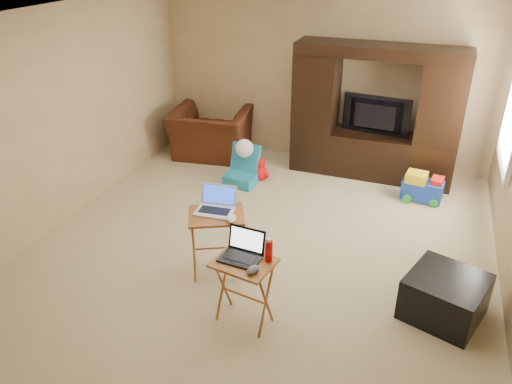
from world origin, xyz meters
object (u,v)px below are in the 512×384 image
at_px(recliner, 211,133).
at_px(child_rocker, 241,166).
at_px(entertainment_center, 375,113).
at_px(television, 375,117).
at_px(tray_table_right, 244,292).
at_px(water_bottle, 269,251).
at_px(plush_toy, 259,169).
at_px(push_toy, 423,187).
at_px(tray_table_left, 217,244).
at_px(laptop_right, 240,248).
at_px(laptop_left, 214,202).
at_px(ottoman, 445,297).
at_px(mouse_left, 231,218).
at_px(mouse_right, 253,270).

relative_size(recliner, child_rocker, 2.09).
height_order(entertainment_center, television, entertainment_center).
bearing_deg(entertainment_center, tray_table_right, -98.49).
height_order(recliner, water_bottle, water_bottle).
bearing_deg(child_rocker, tray_table_right, -63.08).
height_order(television, plush_toy, television).
bearing_deg(push_toy, tray_table_right, -106.95).
relative_size(tray_table_left, laptop_right, 2.06).
height_order(entertainment_center, tray_table_right, entertainment_center).
distance_m(push_toy, laptop_left, 3.12).
bearing_deg(laptop_right, tray_table_left, 134.83).
relative_size(child_rocker, push_toy, 1.06).
bearing_deg(plush_toy, ottoman, -39.71).
distance_m(recliner, tray_table_right, 3.89).
bearing_deg(entertainment_center, laptop_left, -110.17).
distance_m(recliner, plush_toy, 1.19).
height_order(recliner, ottoman, recliner).
height_order(television, push_toy, television).
bearing_deg(plush_toy, push_toy, 4.23).
xyz_separation_m(entertainment_center, child_rocker, (-1.65, -0.95, -0.66)).
xyz_separation_m(recliner, plush_toy, (1.02, -0.59, -0.20)).
bearing_deg(push_toy, ottoman, -74.13).
relative_size(recliner, mouse_left, 8.06).
relative_size(entertainment_center, television, 2.41).
bearing_deg(push_toy, laptop_left, -121.28).
relative_size(plush_toy, push_toy, 0.68).
height_order(recliner, mouse_left, mouse_left).
relative_size(recliner, water_bottle, 5.72).
height_order(television, laptop_left, television).
height_order(tray_table_left, mouse_left, mouse_left).
relative_size(tray_table_right, water_bottle, 3.25).
distance_m(plush_toy, push_toy, 2.24).
distance_m(ottoman, tray_table_left, 2.23).
relative_size(tray_table_left, tray_table_right, 1.08).
height_order(laptop_right, mouse_left, laptop_right).
height_order(ottoman, laptop_right, laptop_right).
xyz_separation_m(plush_toy, tray_table_left, (0.34, -2.23, 0.18)).
xyz_separation_m(recliner, laptop_right, (1.83, -3.39, 0.40)).
xyz_separation_m(laptop_left, mouse_right, (0.68, -0.74, -0.14)).
bearing_deg(plush_toy, tray_table_left, -81.46).
relative_size(television, mouse_right, 7.11).
bearing_deg(ottoman, water_bottle, -157.56).
xyz_separation_m(entertainment_center, plush_toy, (-1.45, -0.75, -0.76)).
distance_m(push_toy, mouse_right, 3.38).
relative_size(television, water_bottle, 4.69).
relative_size(tray_table_right, mouse_right, 4.92).
bearing_deg(mouse_right, plush_toy, 108.46).
bearing_deg(child_rocker, plush_toy, 50.68).
xyz_separation_m(push_toy, mouse_right, (-1.25, -3.11, 0.49)).
distance_m(mouse_right, water_bottle, 0.22).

